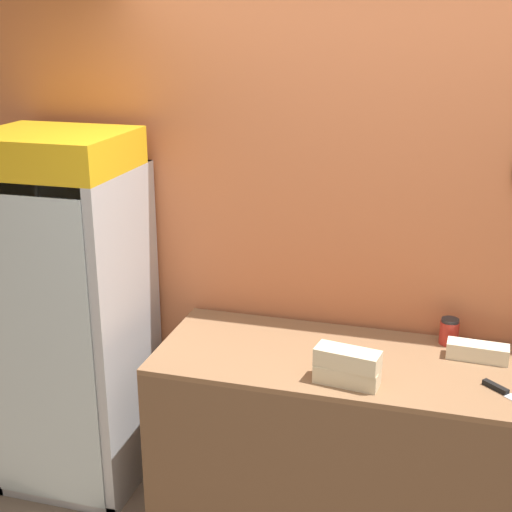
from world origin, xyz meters
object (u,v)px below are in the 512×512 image
sandwich_stack_middle (348,358)px  chefs_knife (507,393)px  sandwich_flat_left (478,352)px  condiment_jar (449,331)px  beverage_cooler (74,296)px  sandwich_stack_bottom (347,375)px

sandwich_stack_middle → chefs_knife: size_ratio=1.06×
sandwich_stack_middle → sandwich_flat_left: 0.66m
chefs_knife → condiment_jar: condiment_jar is taller
sandwich_stack_middle → condiment_jar: size_ratio=2.26×
chefs_knife → sandwich_flat_left: bearing=110.7°
chefs_knife → beverage_cooler: bearing=173.9°
sandwich_flat_left → chefs_knife: 0.32m
sandwich_stack_bottom → sandwich_stack_middle: 0.08m
beverage_cooler → sandwich_stack_bottom: bearing=-11.8°
chefs_knife → condiment_jar: bearing=119.2°
beverage_cooler → sandwich_stack_middle: beverage_cooler is taller
sandwich_stack_bottom → condiment_jar: (0.40, 0.51, 0.02)m
sandwich_stack_bottom → chefs_knife: bearing=7.1°
sandwich_stack_bottom → beverage_cooler: bearing=168.2°
beverage_cooler → sandwich_flat_left: size_ratio=6.75×
beverage_cooler → sandwich_stack_bottom: 1.47m
sandwich_stack_bottom → condiment_jar: 0.65m
condiment_jar → beverage_cooler: bearing=-173.5°
condiment_jar → sandwich_stack_bottom: bearing=-128.2°
condiment_jar → chefs_knife: bearing=-60.8°
sandwich_stack_middle → sandwich_flat_left: (0.53, 0.38, -0.08)m
sandwich_flat_left → chefs_knife: (0.11, -0.30, -0.03)m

